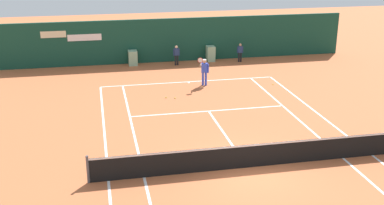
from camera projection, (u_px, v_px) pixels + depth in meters
ground_plane at (243, 161)px, 18.90m from camera, size 80.00×80.00×0.01m
tennis_net at (248, 155)px, 18.20m from camera, size 12.10×0.10×1.07m
sponsor_back_wall at (173, 41)px, 33.57m from camera, size 25.00×1.02×3.05m
player_on_baseline at (204, 70)px, 28.18m from camera, size 0.76×0.66×1.82m
ball_kid_left_post at (176, 54)px, 32.70m from camera, size 0.46×0.19×1.39m
ball_kid_right_post at (240, 51)px, 33.59m from camera, size 0.44×0.19×1.33m
tennis_ball_mid_court at (273, 84)px, 28.58m from camera, size 0.07×0.07×0.07m
tennis_ball_near_service_line at (166, 97)px, 26.26m from camera, size 0.07×0.07×0.07m
tennis_ball_by_sideline at (175, 98)px, 26.16m from camera, size 0.07×0.07×0.07m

